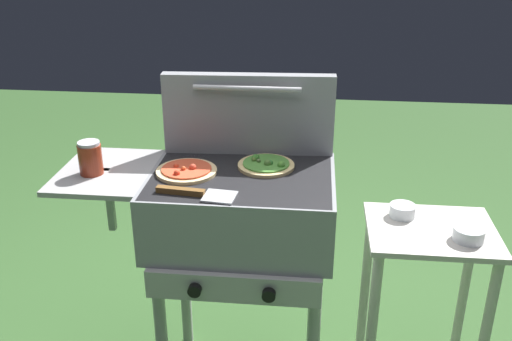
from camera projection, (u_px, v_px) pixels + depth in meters
name	position (u px, v px, depth m)	size (l,w,h in m)	color
grill	(238.00, 213.00, 2.03)	(0.96, 0.53, 0.90)	gray
grill_lid_open	(249.00, 114.00, 2.11)	(0.63, 0.09, 0.30)	gray
pizza_veggie	(266.00, 165.00, 2.04)	(0.20, 0.20, 0.04)	#E0C17F
pizza_pepperoni	(187.00, 170.00, 1.99)	(0.21, 0.21, 0.03)	beige
sauce_jar	(90.00, 158.00, 1.97)	(0.08, 0.08, 0.12)	maroon
spatula	(197.00, 193.00, 1.83)	(0.26, 0.10, 0.02)	#B7BABF
prep_table	(425.00, 279.00, 2.06)	(0.44, 0.36, 0.73)	beige
topping_bowl_near	(402.00, 211.00, 2.05)	(0.09, 0.09, 0.04)	silver
topping_bowl_far	(469.00, 234.00, 1.90)	(0.10, 0.10, 0.04)	silver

